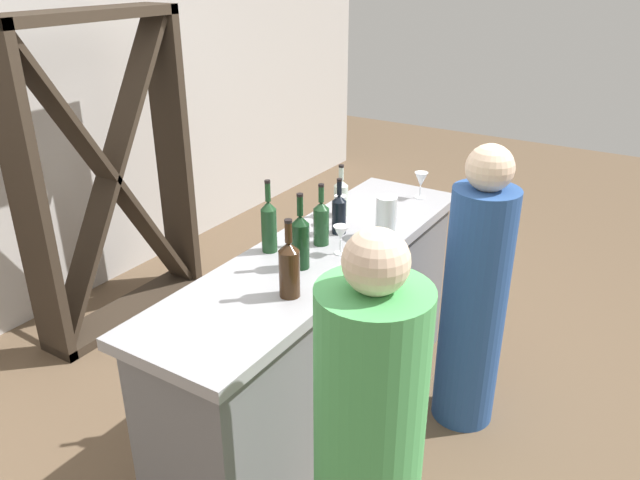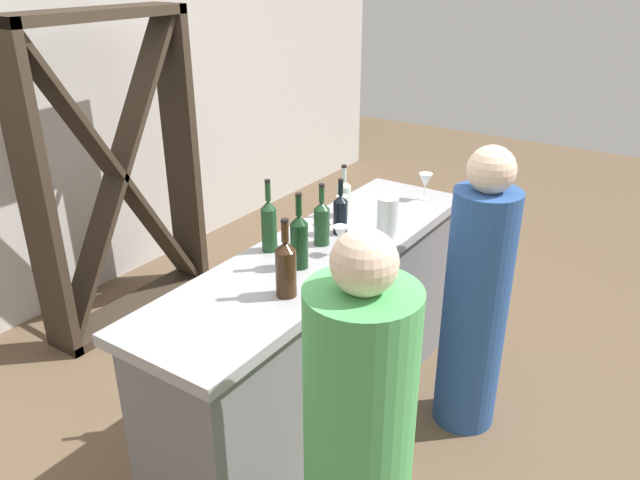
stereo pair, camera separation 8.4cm
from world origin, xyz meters
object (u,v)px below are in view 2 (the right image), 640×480
at_px(wine_bottle_second_left_dark_green, 299,240).
at_px(wine_bottle_second_right_olive_green, 322,222).
at_px(wine_bottle_center_olive_green, 269,224).
at_px(wine_bottle_rightmost_near_black, 340,213).
at_px(water_pitcher, 387,218).
at_px(wine_bottle_leftmost_amber_brown, 286,267).
at_px(person_left_guest, 358,460).
at_px(wine_rack, 117,175).
at_px(person_center_guest, 476,303).
at_px(wine_bottle_far_right_clear_pale, 344,197).
at_px(wine_glass_near_left, 425,181).
at_px(wine_glass_near_right, 342,205).
at_px(wine_glass_near_center, 340,234).

bearing_deg(wine_bottle_second_left_dark_green, wine_bottle_second_right_olive_green, 11.89).
height_order(wine_bottle_center_olive_green, wine_bottle_rightmost_near_black, wine_bottle_center_olive_green).
bearing_deg(water_pitcher, wine_bottle_leftmost_amber_brown, 175.13).
bearing_deg(person_left_guest, wine_rack, -7.68).
relative_size(wine_bottle_center_olive_green, wine_bottle_second_right_olive_green, 1.15).
height_order(wine_rack, wine_bottle_second_left_dark_green, wine_rack).
height_order(wine_bottle_rightmost_near_black, person_center_guest, person_center_guest).
xyz_separation_m(wine_bottle_rightmost_near_black, wine_bottle_far_right_clear_pale, (0.21, 0.11, -0.00)).
xyz_separation_m(wine_rack, wine_bottle_second_left_dark_green, (-0.38, -1.67, 0.13)).
bearing_deg(wine_bottle_second_right_olive_green, wine_bottle_leftmost_amber_brown, -162.23).
relative_size(water_pitcher, person_center_guest, 0.14).
height_order(wine_bottle_center_olive_green, wine_glass_near_left, wine_bottle_center_olive_green).
relative_size(wine_rack, wine_bottle_far_right_clear_pale, 7.15).
xyz_separation_m(wine_bottle_far_right_clear_pale, person_center_guest, (0.01, -0.75, -0.39)).
bearing_deg(wine_bottle_leftmost_amber_brown, wine_glass_near_right, 15.38).
xyz_separation_m(wine_bottle_leftmost_amber_brown, water_pitcher, (0.72, -0.06, -0.02)).
distance_m(wine_rack, wine_bottle_center_olive_green, 1.50).
distance_m(wine_bottle_far_right_clear_pale, water_pitcher, 0.34).
height_order(wine_bottle_leftmost_amber_brown, wine_bottle_center_olive_green, wine_bottle_center_olive_green).
bearing_deg(wine_glass_near_left, wine_bottle_rightmost_near_black, 168.29).
bearing_deg(wine_bottle_rightmost_near_black, wine_bottle_second_left_dark_green, -173.23).
distance_m(wine_glass_near_right, person_left_guest, 1.39).
bearing_deg(person_left_guest, wine_bottle_far_right_clear_pale, -40.85).
relative_size(wine_bottle_rightmost_near_black, wine_glass_near_center, 2.05).
xyz_separation_m(wine_bottle_far_right_clear_pale, person_left_guest, (-1.20, -0.82, -0.38)).
height_order(wine_bottle_rightmost_near_black, wine_glass_near_right, wine_bottle_rightmost_near_black).
xyz_separation_m(wine_rack, wine_bottle_second_right_olive_green, (-0.13, -1.62, 0.12)).
xyz_separation_m(wine_bottle_far_right_clear_pale, wine_glass_near_right, (-0.10, -0.06, -0.00)).
bearing_deg(water_pitcher, person_left_guest, -155.45).
relative_size(wine_bottle_leftmost_amber_brown, wine_glass_near_left, 2.22).
height_order(wine_bottle_second_left_dark_green, wine_glass_near_left, wine_bottle_second_left_dark_green).
bearing_deg(wine_bottle_center_olive_green, wine_bottle_leftmost_amber_brown, -132.89).
bearing_deg(wine_bottle_rightmost_near_black, wine_bottle_leftmost_amber_brown, -166.77).
bearing_deg(person_center_guest, wine_glass_near_center, 33.25).
distance_m(wine_bottle_center_olive_green, wine_glass_near_center, 0.33).
bearing_deg(wine_bottle_leftmost_amber_brown, person_left_guest, -123.08).
xyz_separation_m(wine_bottle_second_left_dark_green, water_pitcher, (0.49, -0.16, -0.03)).
distance_m(wine_bottle_rightmost_near_black, wine_glass_near_right, 0.12).
relative_size(water_pitcher, person_left_guest, 0.13).
bearing_deg(water_pitcher, wine_rack, 93.38).
bearing_deg(wine_glass_near_left, wine_bottle_center_olive_green, 163.32).
xyz_separation_m(wine_bottle_center_olive_green, person_left_guest, (-0.65, -0.87, -0.40)).
distance_m(wine_rack, wine_bottle_rightmost_near_black, 1.63).
distance_m(wine_glass_near_right, person_center_guest, 0.81).
distance_m(wine_bottle_second_left_dark_green, water_pitcher, 0.52).
bearing_deg(wine_glass_near_right, wine_bottle_rightmost_near_black, -152.48).
bearing_deg(wine_bottle_far_right_clear_pale, person_left_guest, -145.86).
xyz_separation_m(wine_bottle_leftmost_amber_brown, wine_bottle_rightmost_near_black, (0.64, 0.15, -0.02)).
height_order(wine_bottle_second_left_dark_green, wine_bottle_rightmost_near_black, wine_bottle_second_left_dark_green).
xyz_separation_m(wine_bottle_second_right_olive_green, wine_glass_near_left, (0.82, -0.14, -0.01)).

